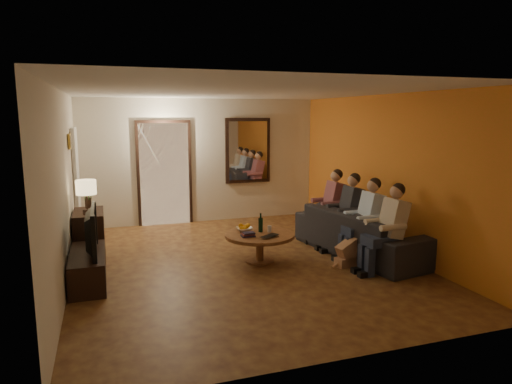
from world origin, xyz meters
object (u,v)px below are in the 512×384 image
object	(u,v)px
person_a	(389,232)
person_b	(367,223)
person_c	(347,215)
dog	(351,247)
tv_stand	(88,268)
sofa	(361,232)
person_d	(331,208)
laptop	(272,237)
table_lamp	(87,197)
coffee_table	(260,248)
dresser	(90,235)
tv	(86,231)
bowl	(244,229)
wine_bottle	(261,222)

from	to	relation	value
person_a	person_b	size ratio (longest dim) A/B	1.00
person_c	dog	world-z (taller)	person_c
tv_stand	sofa	distance (m)	4.23
person_d	laptop	bearing A→B (deg)	-145.29
table_lamp	coffee_table	world-z (taller)	table_lamp
dresser	laptop	bearing A→B (deg)	-26.82
person_b	person_d	size ratio (longest dim) A/B	1.00
person_b	dog	xyz separation A→B (m)	(-0.36, -0.17, -0.32)
dresser	person_a	xyz separation A→B (m)	(4.12, -2.06, 0.22)
tv	person_c	distance (m)	4.14
person_b	sofa	bearing A→B (deg)	71.57
person_d	laptop	distance (m)	1.86
tv	sofa	distance (m)	4.24
dresser	dog	world-z (taller)	dresser
tv_stand	person_b	distance (m)	4.15
table_lamp	person_b	distance (m)	4.33
tv_stand	dog	world-z (taller)	dog
sofa	person_a	bearing A→B (deg)	164.33
tv	bowl	distance (m)	2.36
dresser	bowl	distance (m)	2.46
wine_bottle	laptop	distance (m)	0.41
wine_bottle	person_c	bearing A→B (deg)	2.69
person_d	dresser	bearing A→B (deg)	176.36
person_c	bowl	xyz separation A→B (m)	(-1.80, 0.05, -0.12)
coffee_table	laptop	world-z (taller)	laptop
sofa	person_c	distance (m)	0.39
sofa	person_c	bearing A→B (deg)	9.11
dresser	dog	xyz separation A→B (m)	(3.76, -1.63, -0.10)
tv	person_b	bearing A→B (deg)	-94.01
person_a	tv_stand	bearing A→B (deg)	167.83
dog	table_lamp	bearing A→B (deg)	148.00
dog	laptop	xyz separation A→B (m)	(-1.16, 0.31, 0.18)
tv	coffee_table	bearing A→B (deg)	-86.86
bowl	table_lamp	bearing A→B (deg)	165.61
person_b	laptop	xyz separation A→B (m)	(-1.52, 0.15, -0.14)
sofa	wine_bottle	xyz separation A→B (m)	(-1.67, 0.23, 0.24)
tv	coffee_table	distance (m)	2.56
person_c	dog	distance (m)	0.91
dresser	person_b	distance (m)	4.38
dog	laptop	distance (m)	1.21
tv_stand	laptop	size ratio (longest dim) A/B	3.90
sofa	person_a	xyz separation A→B (m)	(-0.10, -0.90, 0.23)
person_d	laptop	world-z (taller)	person_d
dresser	person_a	size ratio (longest dim) A/B	0.71
person_b	tv_stand	bearing A→B (deg)	175.99
tv_stand	person_c	bearing A→B (deg)	4.31
coffee_table	sofa	bearing A→B (deg)	-4.20
person_a	bowl	size ratio (longest dim) A/B	4.63
coffee_table	wine_bottle	xyz separation A→B (m)	(0.05, 0.10, 0.38)
tv	bowl	bearing A→B (deg)	-81.26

